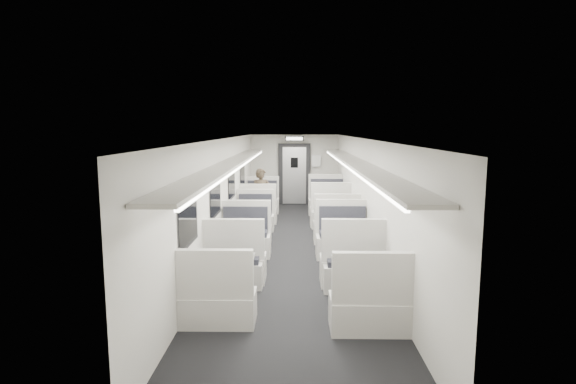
{
  "coord_description": "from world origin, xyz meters",
  "views": [
    {
      "loc": [
        0.03,
        -9.45,
        2.62
      ],
      "look_at": [
        -0.13,
        0.66,
        1.18
      ],
      "focal_mm": 28.0,
      "sensor_mm": 36.0,
      "label": 1
    }
  ],
  "objects_px": {
    "booth_left_c": "(241,248)",
    "booth_right_a": "(329,206)",
    "exit_sign": "(294,139)",
    "booth_left_b": "(253,223)",
    "booth_right_d": "(361,283)",
    "booth_left_a": "(260,205)",
    "booth_right_c": "(347,249)",
    "passenger": "(261,196)",
    "booth_left_d": "(227,279)",
    "booth_right_b": "(334,219)",
    "vestibule_door": "(294,174)"
  },
  "relations": [
    {
      "from": "booth_right_b",
      "to": "passenger",
      "type": "bearing_deg",
      "value": 147.24
    },
    {
      "from": "booth_right_d",
      "to": "booth_left_c",
      "type": "bearing_deg",
      "value": 136.58
    },
    {
      "from": "booth_right_c",
      "to": "exit_sign",
      "type": "bearing_deg",
      "value": 98.42
    },
    {
      "from": "booth_left_c",
      "to": "booth_right_d",
      "type": "relative_size",
      "value": 1.03
    },
    {
      "from": "booth_right_b",
      "to": "passenger",
      "type": "relative_size",
      "value": 1.42
    },
    {
      "from": "booth_left_b",
      "to": "booth_left_c",
      "type": "distance_m",
      "value": 2.41
    },
    {
      "from": "booth_left_a",
      "to": "booth_right_a",
      "type": "bearing_deg",
      "value": -8.58
    },
    {
      "from": "booth_right_a",
      "to": "vestibule_door",
      "type": "xyz_separation_m",
      "value": [
        -1.0,
        2.64,
        0.64
      ]
    },
    {
      "from": "booth_left_a",
      "to": "booth_right_c",
      "type": "xyz_separation_m",
      "value": [
        2.0,
        -4.91,
        0.02
      ]
    },
    {
      "from": "booth_right_b",
      "to": "booth_right_c",
      "type": "relative_size",
      "value": 0.99
    },
    {
      "from": "exit_sign",
      "to": "booth_left_b",
      "type": "bearing_deg",
      "value": -103.27
    },
    {
      "from": "booth_left_a",
      "to": "booth_right_c",
      "type": "relative_size",
      "value": 0.96
    },
    {
      "from": "booth_left_c",
      "to": "booth_right_d",
      "type": "distance_m",
      "value": 2.75
    },
    {
      "from": "booth_left_d",
      "to": "vestibule_door",
      "type": "relative_size",
      "value": 0.96
    },
    {
      "from": "booth_left_c",
      "to": "booth_right_a",
      "type": "height_order",
      "value": "booth_right_a"
    },
    {
      "from": "booth_right_d",
      "to": "passenger",
      "type": "xyz_separation_m",
      "value": [
        -1.9,
        5.83,
        0.39
      ]
    },
    {
      "from": "booth_left_b",
      "to": "booth_right_d",
      "type": "distance_m",
      "value": 4.74
    },
    {
      "from": "booth_right_c",
      "to": "booth_right_d",
      "type": "xyz_separation_m",
      "value": [
        0.0,
        -1.79,
        -0.02
      ]
    },
    {
      "from": "booth_right_a",
      "to": "booth_right_b",
      "type": "height_order",
      "value": "booth_right_a"
    },
    {
      "from": "booth_right_c",
      "to": "booth_left_c",
      "type": "bearing_deg",
      "value": 177.02
    },
    {
      "from": "booth_left_b",
      "to": "booth_right_d",
      "type": "height_order",
      "value": "booth_right_d"
    },
    {
      "from": "booth_left_d",
      "to": "booth_right_b",
      "type": "bearing_deg",
      "value": 65.84
    },
    {
      "from": "booth_left_a",
      "to": "exit_sign",
      "type": "distance_m",
      "value": 2.84
    },
    {
      "from": "booth_left_c",
      "to": "booth_right_c",
      "type": "height_order",
      "value": "booth_right_c"
    },
    {
      "from": "booth_left_c",
      "to": "booth_right_c",
      "type": "relative_size",
      "value": 0.97
    },
    {
      "from": "booth_left_c",
      "to": "booth_right_b",
      "type": "distance_m",
      "value": 3.38
    },
    {
      "from": "booth_right_b",
      "to": "booth_left_a",
      "type": "bearing_deg",
      "value": 133.84
    },
    {
      "from": "booth_left_a",
      "to": "exit_sign",
      "type": "height_order",
      "value": "exit_sign"
    },
    {
      "from": "booth_left_a",
      "to": "booth_left_b",
      "type": "bearing_deg",
      "value": -90.0
    },
    {
      "from": "booth_left_a",
      "to": "vestibule_door",
      "type": "xyz_separation_m",
      "value": [
        1.0,
        2.34,
        0.67
      ]
    },
    {
      "from": "booth_left_d",
      "to": "exit_sign",
      "type": "height_order",
      "value": "exit_sign"
    },
    {
      "from": "booth_left_b",
      "to": "booth_right_d",
      "type": "relative_size",
      "value": 0.95
    },
    {
      "from": "booth_right_c",
      "to": "vestibule_door",
      "type": "height_order",
      "value": "vestibule_door"
    },
    {
      "from": "booth_right_d",
      "to": "exit_sign",
      "type": "relative_size",
      "value": 3.32
    },
    {
      "from": "booth_right_a",
      "to": "exit_sign",
      "type": "distance_m",
      "value": 3.02
    },
    {
      "from": "booth_right_b",
      "to": "exit_sign",
      "type": "relative_size",
      "value": 3.5
    },
    {
      "from": "booth_right_a",
      "to": "booth_right_d",
      "type": "relative_size",
      "value": 1.1
    },
    {
      "from": "booth_right_d",
      "to": "passenger",
      "type": "relative_size",
      "value": 1.35
    },
    {
      "from": "booth_left_b",
      "to": "vestibule_door",
      "type": "distance_m",
      "value": 4.88
    },
    {
      "from": "booth_right_c",
      "to": "booth_right_d",
      "type": "distance_m",
      "value": 1.79
    },
    {
      "from": "booth_left_b",
      "to": "vestibule_door",
      "type": "height_order",
      "value": "vestibule_door"
    },
    {
      "from": "booth_right_d",
      "to": "exit_sign",
      "type": "height_order",
      "value": "exit_sign"
    },
    {
      "from": "booth_right_b",
      "to": "booth_right_a",
      "type": "bearing_deg",
      "value": 90.0
    },
    {
      "from": "booth_left_c",
      "to": "vestibule_door",
      "type": "relative_size",
      "value": 1.01
    },
    {
      "from": "booth_right_a",
      "to": "passenger",
      "type": "xyz_separation_m",
      "value": [
        -1.9,
        -0.56,
        0.36
      ]
    },
    {
      "from": "booth_right_c",
      "to": "booth_right_d",
      "type": "height_order",
      "value": "booth_right_c"
    },
    {
      "from": "booth_right_a",
      "to": "vestibule_door",
      "type": "height_order",
      "value": "vestibule_door"
    },
    {
      "from": "booth_left_a",
      "to": "booth_left_c",
      "type": "height_order",
      "value": "booth_left_c"
    },
    {
      "from": "booth_right_a",
      "to": "booth_right_d",
      "type": "distance_m",
      "value": 6.39
    },
    {
      "from": "booth_left_a",
      "to": "booth_right_d",
      "type": "xyz_separation_m",
      "value": [
        2.0,
        -6.69,
        -0.01
      ]
    }
  ]
}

